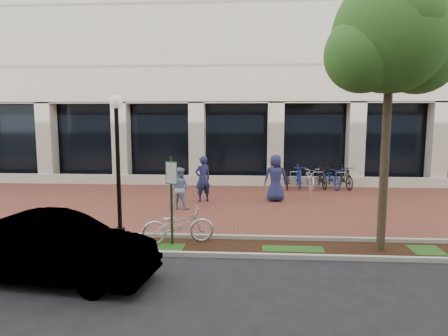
# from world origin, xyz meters

# --- Properties ---
(ground) EXTENTS (120.00, 120.00, 0.00)m
(ground) POSITION_xyz_m (0.00, 0.00, 0.00)
(ground) COLOR black
(ground) RESTS_ON ground
(brick_plaza) EXTENTS (40.00, 9.00, 0.01)m
(brick_plaza) POSITION_xyz_m (0.00, 0.00, 0.01)
(brick_plaza) COLOR brown
(brick_plaza) RESTS_ON ground
(planting_strip) EXTENTS (40.00, 1.50, 0.01)m
(planting_strip) POSITION_xyz_m (0.00, -5.25, 0.01)
(planting_strip) COLOR black
(planting_strip) RESTS_ON ground
(curb_plaza_side) EXTENTS (40.00, 0.12, 0.12)m
(curb_plaza_side) POSITION_xyz_m (0.00, -4.50, 0.06)
(curb_plaza_side) COLOR #A8A89F
(curb_plaza_side) RESTS_ON ground
(curb_street_side) EXTENTS (40.00, 0.12, 0.12)m
(curb_street_side) POSITION_xyz_m (0.00, -6.00, 0.06)
(curb_street_side) COLOR #A8A89F
(curb_street_side) RESTS_ON ground
(near_office_building) EXTENTS (40.00, 12.12, 16.00)m
(near_office_building) POSITION_xyz_m (0.00, 10.47, 10.05)
(near_office_building) COLOR #BCB2A1
(near_office_building) RESTS_ON ground
(parking_sign) EXTENTS (0.34, 0.07, 2.42)m
(parking_sign) POSITION_xyz_m (-1.36, -5.13, 1.54)
(parking_sign) COLOR #153B1C
(parking_sign) RESTS_ON ground
(lamppost) EXTENTS (0.36, 0.36, 4.06)m
(lamppost) POSITION_xyz_m (-2.98, -4.60, 2.30)
(lamppost) COLOR black
(lamppost) RESTS_ON ground
(street_tree) EXTENTS (3.45, 2.87, 6.91)m
(street_tree) POSITION_xyz_m (4.20, -5.18, 5.28)
(street_tree) COLOR #4C3E2B
(street_tree) RESTS_ON ground
(locked_bicycle) EXTENTS (2.09, 1.19, 1.04)m
(locked_bicycle) POSITION_xyz_m (-1.22, -4.96, 0.52)
(locked_bicycle) COLOR silver
(locked_bicycle) RESTS_ON ground
(pedestrian_left) EXTENTS (0.83, 0.76, 1.89)m
(pedestrian_left) POSITION_xyz_m (-1.20, 0.51, 0.95)
(pedestrian_left) COLOR #1E224D
(pedestrian_left) RESTS_ON ground
(pedestrian_mid) EXTENTS (0.89, 0.76, 1.59)m
(pedestrian_mid) POSITION_xyz_m (-1.92, -0.82, 0.79)
(pedestrian_mid) COLOR #7E98BC
(pedestrian_mid) RESTS_ON ground
(pedestrian_right) EXTENTS (1.01, 0.71, 1.95)m
(pedestrian_right) POSITION_xyz_m (1.79, 0.80, 0.97)
(pedestrian_right) COLOR navy
(pedestrian_right) RESTS_ON ground
(bollard) EXTENTS (0.12, 0.12, 1.05)m
(bollard) POSITION_xyz_m (3.22, 1.04, 0.53)
(bollard) COLOR silver
(bollard) RESTS_ON ground
(bike_rack_cluster) EXTENTS (3.60, 2.05, 1.14)m
(bike_rack_cluster) POSITION_xyz_m (3.90, 3.99, 0.54)
(bike_rack_cluster) COLOR black
(bike_rack_cluster) RESTS_ON ground
(sedan_near_curb) EXTENTS (4.44, 2.02, 1.41)m
(sedan_near_curb) POSITION_xyz_m (-3.38, -7.65, 0.71)
(sedan_near_curb) COLOR #AAABAF
(sedan_near_curb) RESTS_ON ground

